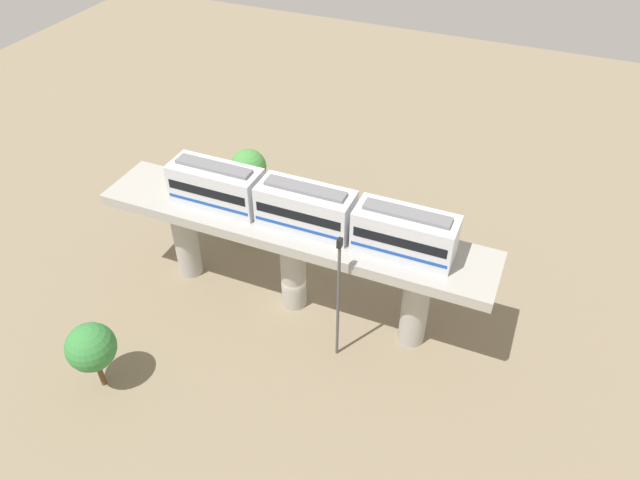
{
  "coord_description": "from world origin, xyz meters",
  "views": [
    {
      "loc": [
        -29.52,
        -14.6,
        33.44
      ],
      "look_at": [
        2.5,
        -1.11,
        4.75
      ],
      "focal_mm": 33.57,
      "sensor_mm": 36.0,
      "label": 1
    }
  ],
  "objects_px": {
    "train": "(306,208)",
    "parked_car_white": "(363,228)",
    "tree_near_viaduct": "(91,347)",
    "signal_post": "(338,295)",
    "tree_mid_lot": "(249,167)",
    "parked_car_yellow": "(254,226)"
  },
  "relations": [
    {
      "from": "parked_car_yellow",
      "to": "tree_near_viaduct",
      "type": "distance_m",
      "value": 18.88
    },
    {
      "from": "train",
      "to": "parked_car_white",
      "type": "xyz_separation_m",
      "value": [
        10.01,
        -0.93,
        -8.71
      ]
    },
    {
      "from": "parked_car_white",
      "to": "tree_mid_lot",
      "type": "distance_m",
      "value": 12.02
    },
    {
      "from": "tree_mid_lot",
      "to": "signal_post",
      "type": "bearing_deg",
      "value": -134.72
    },
    {
      "from": "parked_car_white",
      "to": "signal_post",
      "type": "xyz_separation_m",
      "value": [
        -13.41,
        -2.86,
        5.05
      ]
    },
    {
      "from": "train",
      "to": "tree_near_viaduct",
      "type": "xyz_separation_m",
      "value": [
        -12.05,
        9.81,
        -5.72
      ]
    },
    {
      "from": "parked_car_yellow",
      "to": "tree_mid_lot",
      "type": "relative_size",
      "value": 0.81
    },
    {
      "from": "parked_car_white",
      "to": "tree_mid_lot",
      "type": "xyz_separation_m",
      "value": [
        0.94,
        11.63,
        2.88
      ]
    },
    {
      "from": "parked_car_white",
      "to": "tree_near_viaduct",
      "type": "relative_size",
      "value": 0.83
    },
    {
      "from": "tree_mid_lot",
      "to": "signal_post",
      "type": "xyz_separation_m",
      "value": [
        -14.35,
        -14.49,
        2.17
      ]
    },
    {
      "from": "parked_car_yellow",
      "to": "signal_post",
      "type": "relative_size",
      "value": 0.41
    },
    {
      "from": "train",
      "to": "tree_mid_lot",
      "type": "relative_size",
      "value": 3.87
    },
    {
      "from": "tree_near_viaduct",
      "to": "tree_mid_lot",
      "type": "distance_m",
      "value": 23.01
    },
    {
      "from": "parked_car_yellow",
      "to": "signal_post",
      "type": "xyz_separation_m",
      "value": [
        -9.9,
        -11.81,
        5.05
      ]
    },
    {
      "from": "tree_mid_lot",
      "to": "signal_post",
      "type": "height_order",
      "value": "signal_post"
    },
    {
      "from": "tree_near_viaduct",
      "to": "signal_post",
      "type": "relative_size",
      "value": 0.51
    },
    {
      "from": "train",
      "to": "signal_post",
      "type": "xyz_separation_m",
      "value": [
        -3.4,
        -3.79,
        -3.67
      ]
    },
    {
      "from": "parked_car_white",
      "to": "signal_post",
      "type": "relative_size",
      "value": 0.42
    },
    {
      "from": "train",
      "to": "signal_post",
      "type": "distance_m",
      "value": 6.27
    },
    {
      "from": "parked_car_yellow",
      "to": "tree_mid_lot",
      "type": "xyz_separation_m",
      "value": [
        4.44,
        2.68,
        2.88
      ]
    },
    {
      "from": "signal_post",
      "to": "parked_car_yellow",
      "type": "bearing_deg",
      "value": 50.01
    },
    {
      "from": "train",
      "to": "tree_mid_lot",
      "type": "height_order",
      "value": "train"
    }
  ]
}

